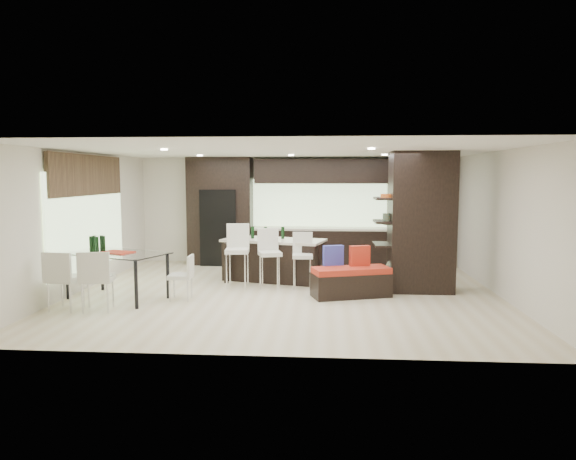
# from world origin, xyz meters

# --- Properties ---
(ground) EXTENTS (8.00, 8.00, 0.00)m
(ground) POSITION_xyz_m (0.00, 0.00, 0.00)
(ground) COLOR beige
(ground) RESTS_ON ground
(back_wall) EXTENTS (8.00, 0.02, 2.70)m
(back_wall) POSITION_xyz_m (0.00, 3.50, 1.35)
(back_wall) COLOR silver
(back_wall) RESTS_ON ground
(left_wall) EXTENTS (0.02, 7.00, 2.70)m
(left_wall) POSITION_xyz_m (-4.00, 0.00, 1.35)
(left_wall) COLOR silver
(left_wall) RESTS_ON ground
(right_wall) EXTENTS (0.02, 7.00, 2.70)m
(right_wall) POSITION_xyz_m (4.00, 0.00, 1.35)
(right_wall) COLOR silver
(right_wall) RESTS_ON ground
(ceiling) EXTENTS (8.00, 7.00, 0.02)m
(ceiling) POSITION_xyz_m (0.00, 0.00, 2.70)
(ceiling) COLOR white
(ceiling) RESTS_ON ground
(window_left) EXTENTS (0.04, 3.20, 1.90)m
(window_left) POSITION_xyz_m (-3.96, 0.20, 1.35)
(window_left) COLOR #B2D199
(window_left) RESTS_ON left_wall
(window_back) EXTENTS (3.40, 0.04, 1.20)m
(window_back) POSITION_xyz_m (0.60, 3.46, 1.55)
(window_back) COLOR #B2D199
(window_back) RESTS_ON back_wall
(stone_accent) EXTENTS (0.08, 3.00, 0.80)m
(stone_accent) POSITION_xyz_m (-3.93, 0.20, 2.25)
(stone_accent) COLOR brown
(stone_accent) RESTS_ON left_wall
(ceiling_spots) EXTENTS (4.00, 3.00, 0.02)m
(ceiling_spots) POSITION_xyz_m (0.00, 0.25, 2.68)
(ceiling_spots) COLOR white
(ceiling_spots) RESTS_ON ceiling
(back_cabinetry) EXTENTS (6.80, 0.68, 2.70)m
(back_cabinetry) POSITION_xyz_m (0.50, 3.17, 1.35)
(back_cabinetry) COLOR black
(back_cabinetry) RESTS_ON ground
(refrigerator) EXTENTS (0.90, 0.68, 1.90)m
(refrigerator) POSITION_xyz_m (-1.90, 3.12, 0.95)
(refrigerator) COLOR black
(refrigerator) RESTS_ON ground
(partition_column) EXTENTS (1.20, 0.80, 2.70)m
(partition_column) POSITION_xyz_m (2.60, 0.40, 1.35)
(partition_column) COLOR black
(partition_column) RESTS_ON ground
(kitchen_island) EXTENTS (2.29, 1.43, 0.89)m
(kitchen_island) POSITION_xyz_m (-0.35, 1.18, 0.44)
(kitchen_island) COLOR black
(kitchen_island) RESTS_ON ground
(stool_left) EXTENTS (0.49, 0.49, 1.03)m
(stool_left) POSITION_xyz_m (-1.00, 0.39, 0.51)
(stool_left) COLOR silver
(stool_left) RESTS_ON ground
(stool_mid) EXTENTS (0.53, 0.53, 0.96)m
(stool_mid) POSITION_xyz_m (-0.35, 0.41, 0.48)
(stool_mid) COLOR silver
(stool_mid) RESTS_ON ground
(stool_right) EXTENTS (0.42, 0.42, 0.90)m
(stool_right) POSITION_xyz_m (0.30, 0.42, 0.45)
(stool_right) COLOR silver
(stool_right) RESTS_ON ground
(bench) EXTENTS (1.53, 0.96, 0.55)m
(bench) POSITION_xyz_m (1.23, -0.23, 0.28)
(bench) COLOR black
(bench) RESTS_ON ground
(floor_vase) EXTENTS (0.59, 0.59, 1.28)m
(floor_vase) POSITION_xyz_m (2.11, 0.29, 0.64)
(floor_vase) COLOR #48563E
(floor_vase) RESTS_ON ground
(dining_table) EXTENTS (2.01, 1.57, 0.85)m
(dining_table) POSITION_xyz_m (-3.02, -0.70, 0.42)
(dining_table) COLOR white
(dining_table) RESTS_ON ground
(chair_near) EXTENTS (0.60, 0.60, 0.94)m
(chair_near) POSITION_xyz_m (-3.02, -1.53, 0.47)
(chair_near) COLOR silver
(chair_near) RESTS_ON ground
(chair_far) EXTENTS (0.54, 0.54, 0.92)m
(chair_far) POSITION_xyz_m (-3.57, -1.52, 0.46)
(chair_far) COLOR silver
(chair_far) RESTS_ON ground
(chair_end) EXTENTS (0.42, 0.42, 0.75)m
(chair_end) POSITION_xyz_m (-1.85, -0.70, 0.38)
(chair_end) COLOR silver
(chair_end) RESTS_ON ground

